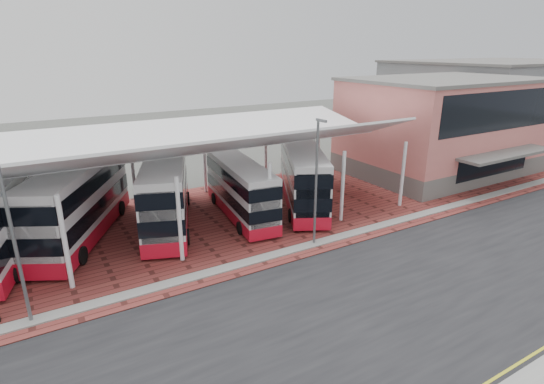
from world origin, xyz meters
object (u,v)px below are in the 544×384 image
object	(u,v)px
bus_1	(2,216)
bus_5	(303,177)
bus_4	(240,190)
bus_2	(79,202)
bus_3	(166,192)
terminal	(442,125)

from	to	relation	value
bus_1	bus_5	xyz separation A→B (m)	(20.19, -2.01, -0.19)
bus_4	bus_5	size ratio (longest dim) A/B	0.91
bus_2	bus_1	bearing A→B (deg)	-147.87
bus_5	bus_3	bearing A→B (deg)	-161.55
terminal	bus_5	distance (m)	17.81
terminal	bus_2	bearing A→B (deg)	178.32
bus_1	bus_4	size ratio (longest dim) A/B	1.22
bus_2	terminal	bearing A→B (deg)	26.50
bus_1	bus_2	size ratio (longest dim) A/B	1.05
bus_1	bus_3	bearing A→B (deg)	12.57
bus_5	bus_1	bearing A→B (deg)	-158.34
bus_4	bus_3	bearing A→B (deg)	173.79
bus_3	bus_4	size ratio (longest dim) A/B	1.16
bus_2	bus_5	xyz separation A→B (m)	(15.96, -2.30, -0.15)
bus_1	bus_3	distance (m)	9.81
bus_1	bus_5	distance (m)	20.29
bus_3	bus_5	xyz separation A→B (m)	(10.39, -1.63, -0.08)
terminal	bus_1	xyz separation A→B (m)	(-37.80, 0.69, -2.12)
terminal	bus_3	xyz separation A→B (m)	(-28.00, 0.31, -2.22)
bus_1	bus_2	world-z (taller)	bus_1
bus_3	bus_5	bearing A→B (deg)	11.26
bus_2	bus_5	distance (m)	16.12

